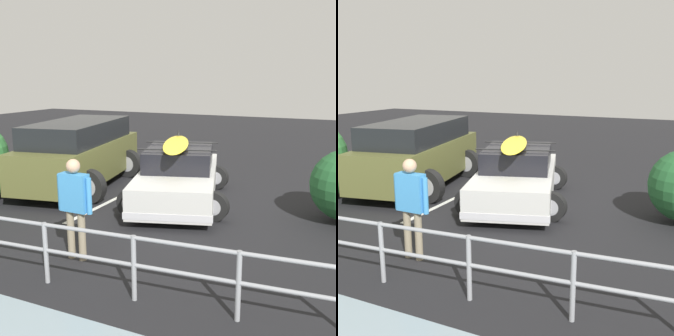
{
  "view_description": "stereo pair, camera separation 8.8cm",
  "coord_description": "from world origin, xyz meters",
  "views": [
    {
      "loc": [
        -3.95,
        8.78,
        3.0
      ],
      "look_at": [
        -0.05,
        0.38,
        0.95
      ],
      "focal_mm": 45.0,
      "sensor_mm": 36.0,
      "label": 1
    },
    {
      "loc": [
        -4.03,
        8.74,
        3.0
      ],
      "look_at": [
        -0.05,
        0.38,
        0.95
      ],
      "focal_mm": 45.0,
      "sensor_mm": 36.0,
      "label": 2
    }
  ],
  "objects": [
    {
      "name": "person_bystander",
      "position": [
        0.18,
        3.49,
        1.02
      ],
      "size": [
        0.66,
        0.23,
        1.7
      ],
      "color": "gray",
      "rests_on": "ground"
    },
    {
      "name": "parking_stripe",
      "position": [
        1.46,
        -0.22,
        0.0
      ],
      "size": [
        0.12,
        4.89,
        0.0
      ],
      "primitive_type": "cube",
      "rotation": [
        0.0,
        0.0,
        1.57
      ],
      "color": "silver",
      "rests_on": "ground"
    },
    {
      "name": "suv_car",
      "position": [
        2.96,
        -0.41,
        0.94
      ],
      "size": [
        3.1,
        4.88,
        1.8
      ],
      "color": "brown",
      "rests_on": "ground"
    },
    {
      "name": "railing_fence",
      "position": [
        -0.63,
        4.3,
        0.62
      ],
      "size": [
        7.11,
        0.61,
        0.93
      ],
      "color": "gray",
      "rests_on": "ground"
    },
    {
      "name": "ground_plane",
      "position": [
        0.0,
        0.0,
        -0.01
      ],
      "size": [
        44.0,
        44.0,
        0.02
      ],
      "primitive_type": "cube",
      "color": "black",
      "rests_on": "ground"
    },
    {
      "name": "sedan_car",
      "position": [
        -0.04,
        -0.25,
        0.63
      ],
      "size": [
        3.09,
        4.5,
        1.58
      ],
      "color": "silver",
      "rests_on": "ground"
    }
  ]
}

